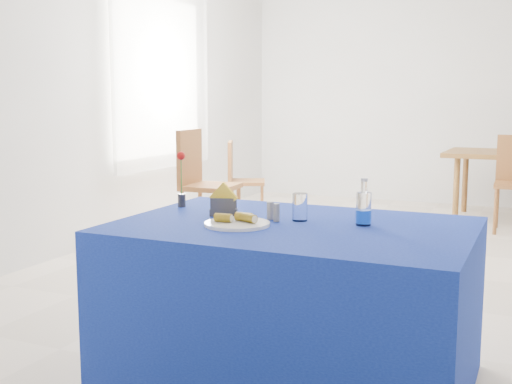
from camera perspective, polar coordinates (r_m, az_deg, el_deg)
floor at (r=5.20m, az=10.28°, el=-6.66°), size 7.00×7.00×0.00m
room_shell at (r=5.05m, az=10.80°, el=12.91°), size 7.00×7.00×7.00m
window_pane at (r=6.77m, az=-8.64°, el=10.06°), size 0.04×1.50×1.60m
curtain at (r=6.73m, az=-8.13°, el=10.08°), size 0.04×1.75×1.85m
plate at (r=2.91m, az=-1.69°, el=-2.84°), size 0.30×0.30×0.01m
drinking_glass at (r=3.02m, az=3.93°, el=-1.35°), size 0.07×0.07×0.13m
salt_shaker at (r=3.04m, az=1.27°, el=-1.67°), size 0.03×0.03×0.08m
pepper_shaker at (r=2.99m, az=1.83°, el=-1.85°), size 0.03×0.03×0.08m
blue_table at (r=3.04m, az=3.28°, el=-9.88°), size 1.60×1.10×0.76m
water_bottle at (r=2.94m, az=9.55°, el=-1.56°), size 0.07×0.07×0.21m
napkin_holder at (r=3.14m, az=-2.90°, el=-1.24°), size 0.15×0.09×0.17m
rose_vase at (r=3.41m, az=-6.65°, el=0.97°), size 0.04×0.04×0.29m
chair_win_a at (r=6.00m, az=-4.90°, el=1.32°), size 0.51×0.51×1.05m
chair_win_b at (r=6.97m, az=-1.49°, el=1.49°), size 0.52×0.52×0.88m
banana_pieces at (r=2.91m, az=-1.53°, el=-2.28°), size 0.19×0.11×0.04m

